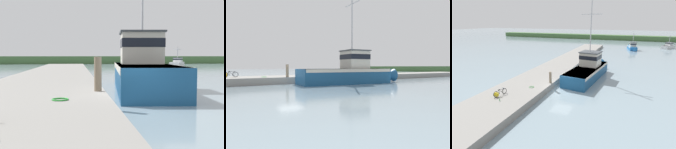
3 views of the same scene
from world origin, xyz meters
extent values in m
plane|color=gray|center=(0.00, 0.00, 0.00)|extent=(320.00, 320.00, 0.00)
cube|color=gray|center=(-4.35, 0.00, 0.39)|extent=(6.11, 80.00, 0.78)
cube|color=navy|center=(1.75, 5.96, 0.86)|extent=(4.59, 11.07, 1.71)
cone|color=navy|center=(2.46, 12.27, 0.86)|extent=(1.84, 2.11, 1.63)
cube|color=beige|center=(1.75, 5.96, 1.54)|extent=(4.63, 10.87, 0.34)
cube|color=beige|center=(1.90, 7.29, 2.75)|extent=(2.99, 2.82, 2.07)
cube|color=black|center=(1.90, 7.29, 3.11)|extent=(3.05, 2.88, 0.58)
cube|color=#3D4247|center=(1.90, 7.29, 3.84)|extent=(3.23, 3.04, 0.12)
cylinder|color=#B2B2B7|center=(1.86, 6.92, 7.49)|extent=(0.14, 0.14, 7.17)
cylinder|color=#B2B2B7|center=(1.86, 6.92, 9.28)|extent=(3.05, 0.44, 0.10)
torus|color=black|center=(-4.80, -4.65, 1.08)|extent=(0.18, 0.61, 0.62)
cylinder|color=#232833|center=(-4.98, -5.52, 1.02)|extent=(0.11, 0.36, 0.17)
cylinder|color=#232833|center=(-4.93, -5.30, 1.18)|extent=(0.06, 0.15, 0.47)
cylinder|color=#232833|center=(-4.97, -5.47, 1.25)|extent=(0.13, 0.47, 0.35)
cylinder|color=#232833|center=(-4.88, -5.03, 1.17)|extent=(0.17, 0.67, 0.48)
cylinder|color=#232833|center=(-4.87, -4.98, 1.40)|extent=(0.15, 0.55, 0.05)
cylinder|color=#232833|center=(-4.80, -4.68, 1.24)|extent=(0.06, 0.10, 0.31)
cylinder|color=#232833|center=(-4.81, -4.71, 1.44)|extent=(0.44, 0.13, 0.04)
cube|color=black|center=(-4.93, -5.28, 1.44)|extent=(0.15, 0.26, 0.05)
cube|color=gold|center=(-5.14, -5.62, 1.05)|extent=(0.18, 0.34, 0.34)
cylinder|color=#756651|center=(-1.61, 0.30, 1.50)|extent=(0.31, 0.31, 1.45)
torus|color=green|center=(-3.05, -1.93, 0.80)|extent=(0.57, 0.57, 0.05)
camera|label=1|loc=(-2.50, -11.44, 2.27)|focal=45.00mm
camera|label=2|loc=(22.29, -8.69, 1.98)|focal=35.00mm
camera|label=3|loc=(7.58, -18.69, 8.35)|focal=28.00mm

